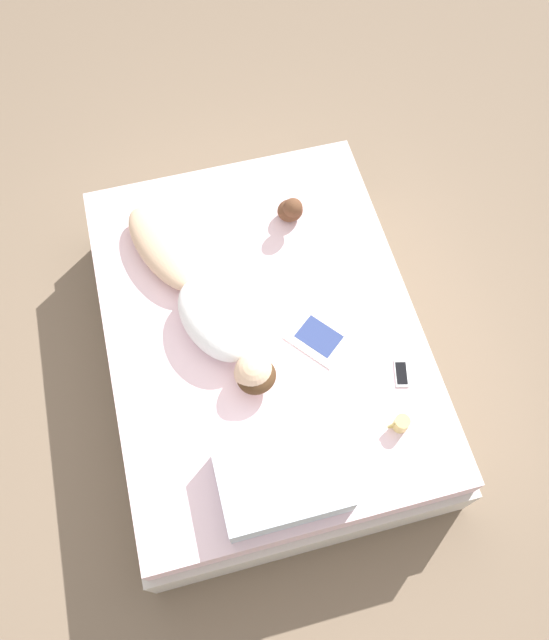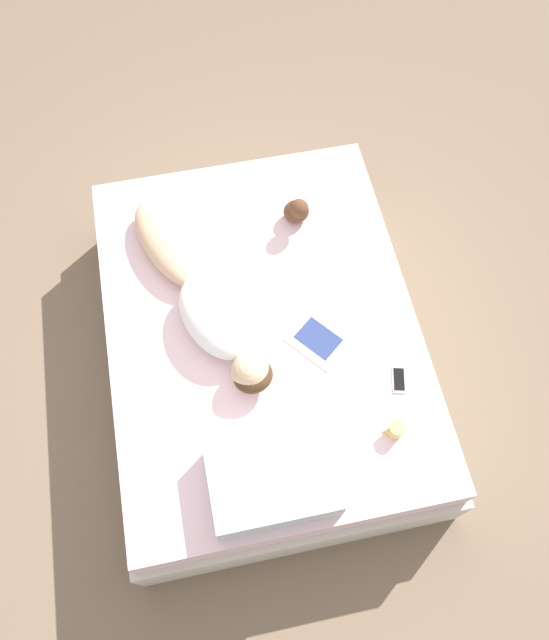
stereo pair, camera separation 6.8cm
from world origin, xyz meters
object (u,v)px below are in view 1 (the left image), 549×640
at_px(coffee_mug, 401,424).
at_px(cell_phone, 401,374).
at_px(open_magazine, 331,321).
at_px(person, 203,302).

relative_size(coffee_mug, cell_phone, 0.69).
bearing_deg(open_magazine, person, -58.98).
bearing_deg(open_magazine, coffee_mug, 65.12).
bearing_deg(person, coffee_mug, 112.51).
bearing_deg(cell_phone, coffee_mug, 82.29).
distance_m(person, coffee_mug, 1.10).
xyz_separation_m(person, cell_phone, (-0.84, 0.57, -0.08)).
distance_m(person, cell_phone, 1.02).
distance_m(person, open_magazine, 0.64).
bearing_deg(person, open_magazine, 139.84).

